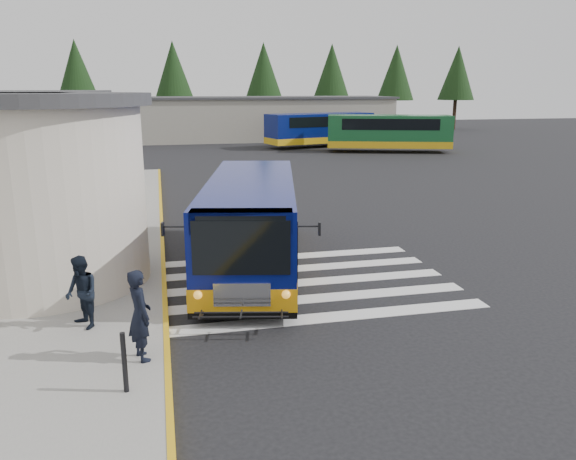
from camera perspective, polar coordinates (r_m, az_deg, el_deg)
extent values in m
plane|color=black|center=(15.93, 2.28, -4.32)|extent=(140.00, 140.00, 0.00)
cube|color=gray|center=(19.87, -27.07, -1.91)|extent=(10.00, 34.00, 0.15)
cube|color=gold|center=(19.22, -12.65, -1.14)|extent=(0.12, 34.00, 0.16)
cylinder|color=beige|center=(15.59, -23.88, 3.17)|extent=(5.20, 5.20, 4.50)
cylinder|color=#38383A|center=(15.36, -24.80, 11.97)|extent=(5.80, 5.80, 0.30)
cube|color=black|center=(20.09, -19.81, 2.44)|extent=(0.08, 1.20, 2.20)
cube|color=#38383A|center=(19.83, -18.74, 6.21)|extent=(1.20, 1.80, 0.12)
cube|color=silver|center=(12.92, 3.86, -8.86)|extent=(8.00, 0.55, 0.01)
cube|color=silver|center=(13.99, 2.44, -6.99)|extent=(8.00, 0.55, 0.01)
cube|color=silver|center=(15.07, 1.23, -5.38)|extent=(8.00, 0.55, 0.01)
cube|color=silver|center=(16.18, 0.20, -3.99)|extent=(8.00, 0.55, 0.01)
cube|color=silver|center=(17.29, -0.71, -2.77)|extent=(8.00, 0.55, 0.01)
cube|color=gray|center=(57.52, -2.95, 11.19)|extent=(26.00, 8.00, 4.00)
cube|color=#38383A|center=(57.44, -2.97, 13.28)|extent=(26.40, 8.40, 0.20)
cylinder|color=black|center=(65.14, -20.31, 10.53)|extent=(0.44, 0.44, 3.60)
cone|color=black|center=(65.08, -20.70, 14.91)|extent=(4.40, 4.40, 6.40)
cylinder|color=black|center=(64.67, -11.34, 11.10)|extent=(0.44, 0.44, 3.60)
cone|color=black|center=(64.61, -11.57, 15.53)|extent=(4.40, 4.40, 6.40)
cylinder|color=black|center=(65.75, -2.43, 11.40)|extent=(0.44, 0.44, 3.60)
cone|color=black|center=(65.69, -2.48, 15.76)|extent=(4.40, 4.40, 6.40)
cylinder|color=black|center=(67.66, 4.38, 11.46)|extent=(0.44, 0.44, 3.60)
cone|color=black|center=(67.61, 4.46, 15.69)|extent=(4.40, 4.40, 6.40)
cylinder|color=black|center=(70.44, 10.73, 11.36)|extent=(0.44, 0.44, 3.60)
cone|color=black|center=(70.39, 10.93, 15.43)|extent=(4.40, 4.40, 6.40)
cylinder|color=black|center=(73.98, 16.53, 11.16)|extent=(0.44, 0.44, 3.60)
cone|color=black|center=(73.93, 16.82, 15.03)|extent=(4.40, 4.40, 6.40)
cube|color=#08105F|center=(15.92, -3.75, 1.18)|extent=(4.06, 8.75, 2.20)
cube|color=orange|center=(16.13, -3.71, -1.73)|extent=(4.09, 8.78, 0.53)
cube|color=black|center=(16.22, -3.69, -2.78)|extent=(4.08, 8.77, 0.21)
cube|color=black|center=(11.73, -4.79, -1.84)|extent=(2.03, 0.49, 1.17)
cube|color=silver|center=(12.05, -4.69, -6.57)|extent=(1.20, 0.31, 0.52)
cube|color=black|center=(16.66, -7.76, 3.24)|extent=(1.33, 6.06, 0.84)
cube|color=black|center=(16.54, 0.48, 3.29)|extent=(1.33, 6.06, 0.84)
cylinder|color=black|center=(13.61, -8.63, -5.75)|extent=(0.46, 0.94, 0.90)
cylinder|color=black|center=(13.49, 0.13, -5.77)|extent=(0.46, 0.94, 0.90)
cylinder|color=black|center=(18.60, -6.51, -0.22)|extent=(0.46, 0.94, 0.90)
cylinder|color=black|center=(18.51, -0.14, -0.19)|extent=(0.46, 0.94, 0.90)
cube|color=black|center=(12.01, -12.61, 0.10)|extent=(0.08, 0.17, 0.28)
cube|color=black|center=(11.79, 3.21, 0.16)|extent=(0.08, 0.17, 0.28)
imported|color=black|center=(10.77, -14.83, -8.34)|extent=(0.61, 0.74, 1.74)
imported|color=black|center=(12.53, -20.23, -5.98)|extent=(0.89, 0.95, 1.55)
cylinder|color=black|center=(9.87, -16.28, -12.79)|extent=(0.09, 0.09, 1.06)
cube|color=#071257|center=(50.10, 3.26, 10.34)|extent=(9.99, 5.07, 2.46)
cube|color=gold|center=(50.18, 3.24, 9.21)|extent=(10.03, 5.11, 0.53)
cube|color=black|center=(50.06, 3.27, 11.01)|extent=(7.94, 4.57, 0.86)
cube|color=#165329|center=(46.62, 10.20, 9.88)|extent=(10.12, 5.51, 2.49)
cube|color=gold|center=(46.71, 10.14, 8.64)|extent=(10.16, 5.55, 0.54)
cube|color=black|center=(46.58, 10.23, 10.61)|extent=(8.07, 4.91, 0.87)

